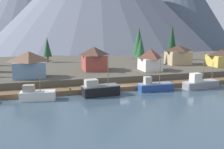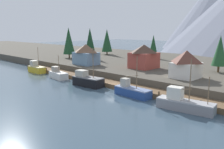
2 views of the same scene
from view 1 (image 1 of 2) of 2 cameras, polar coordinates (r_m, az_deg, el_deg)
The scene contains 18 objects.
ground_plane at distance 73.53m, azimuth -2.25°, elevation -0.65°, with size 400.00×400.00×1.00m, color #384C5B.
dock at distance 56.39m, azimuth 2.19°, elevation -2.98°, with size 80.00×4.00×1.60m.
shoreline_bank at distance 84.77m, azimuth -4.23°, elevation 1.99°, with size 400.00×56.00×2.50m, color #4C473D.
mountain_east_peak at distance 219.42m, azimuth 5.20°, elevation 13.69°, with size 88.56×88.56×53.27m, color #475160.
mountain_far_ridge at distance 222.84m, azimuth 14.66°, elevation 16.24°, with size 96.10×96.10×75.58m, color #475160.
fishing_boat_white at distance 49.80m, azimuth -17.19°, elevation -4.55°, with size 6.91×3.44×6.31m.
fishing_boat_black at distance 50.82m, azimuth -2.92°, elevation -3.51°, with size 7.86×3.67×8.84m.
fishing_boat_blue at distance 55.75m, azimuth 9.99°, elevation -2.72°, with size 7.77×2.60×7.99m.
fishing_boat_grey at distance 60.98m, azimuth 19.92°, elevation -1.92°, with size 9.37×3.82×8.48m.
house_tan at distance 82.12m, azimuth 15.25°, elevation 4.54°, with size 7.66×5.72×6.31m.
house_white at distance 68.22m, azimuth 8.94°, elevation 3.56°, with size 5.45×6.09×6.04m.
house_red at distance 67.80m, azimuth -4.19°, elevation 3.80°, with size 6.37×7.14×6.48m.
house_blue at distance 59.92m, azimuth -18.78°, elevation 2.29°, with size 7.55×5.48×6.19m.
house_yellow at distance 83.10m, azimuth 24.18°, elevation 3.66°, with size 7.82×6.83×5.16m.
conifer_mid_left at distance 94.96m, azimuth 13.86°, elevation 7.86°, with size 4.06×4.06×12.88m.
conifer_back_left at distance 80.18m, azimuth 6.76°, elevation 6.23°, with size 3.59×3.59×9.12m.
conifer_back_right at distance 87.62m, azimuth -14.90°, elevation 6.23°, with size 2.89×2.89×8.61m.
conifer_centre at distance 95.13m, azimuth 6.28°, elevation 7.78°, with size 5.04×5.04×12.10m.
Camera 1 is at (-17.41, -50.06, 13.43)m, focal length 39.05 mm.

